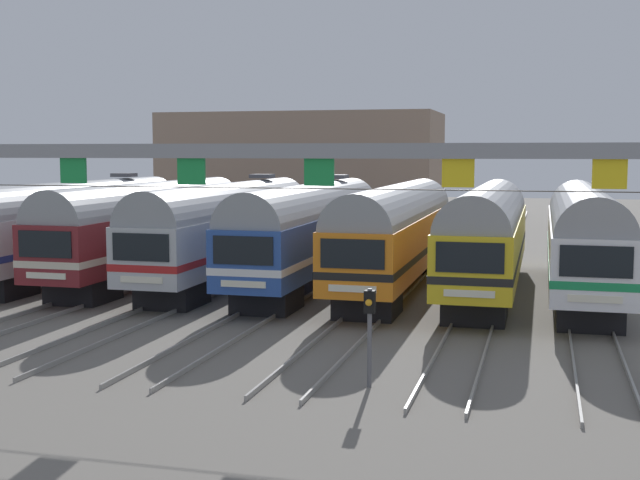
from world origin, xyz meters
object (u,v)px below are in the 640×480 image
at_px(commuter_train_stainless, 228,227).
at_px(commuter_train_yellow, 487,233).
at_px(commuter_train_orange, 396,231).
at_px(commuter_train_silver, 77,223).
at_px(commuter_train_white, 584,235).
at_px(commuter_train_blue, 310,229).
at_px(yard_signal_mast, 370,318).
at_px(commuter_train_maroon, 151,225).
at_px(catenary_gantry, 191,178).

height_order(commuter_train_stainless, commuter_train_yellow, commuter_train_stainless).
bearing_deg(commuter_train_orange, commuter_train_stainless, 179.97).
relative_size(commuter_train_silver, commuter_train_orange, 1.00).
xyz_separation_m(commuter_train_silver, commuter_train_white, (24.18, -0.00, -0.00)).
bearing_deg(commuter_train_silver, commuter_train_blue, 0.00).
bearing_deg(commuter_train_blue, yard_signal_mast, -69.19).
distance_m(commuter_train_orange, commuter_train_yellow, 4.03).
distance_m(commuter_train_maroon, yard_signal_mast, 21.27).
relative_size(catenary_gantry, yard_signal_mast, 11.11).
height_order(commuter_train_silver, commuter_train_stainless, same).
distance_m(commuter_train_blue, catenary_gantry, 13.77).
relative_size(commuter_train_orange, catenary_gantry, 0.61).
bearing_deg(yard_signal_mast, commuter_train_silver, 138.75).
relative_size(commuter_train_silver, yard_signal_mast, 6.82).
distance_m(commuter_train_blue, commuter_train_yellow, 8.06).
bearing_deg(commuter_train_white, catenary_gantry, -131.86).
bearing_deg(commuter_train_white, commuter_train_blue, 179.98).
xyz_separation_m(commuter_train_yellow, yard_signal_mast, (-2.01, -15.90, -0.83)).
height_order(commuter_train_orange, commuter_train_white, same).
bearing_deg(commuter_train_silver, yard_signal_mast, -41.25).
xyz_separation_m(commuter_train_orange, commuter_train_white, (8.06, 0.00, 0.00)).
distance_m(commuter_train_white, yard_signal_mast, 17.03).
height_order(commuter_train_stainless, commuter_train_white, commuter_train_stainless).
relative_size(commuter_train_maroon, commuter_train_blue, 1.00).
height_order(commuter_train_blue, commuter_train_white, commuter_train_blue).
bearing_deg(commuter_train_white, commuter_train_silver, 179.99).
relative_size(commuter_train_stainless, yard_signal_mast, 6.82).
distance_m(commuter_train_yellow, yard_signal_mast, 16.05).
bearing_deg(commuter_train_blue, commuter_train_white, -0.02).
bearing_deg(commuter_train_stainless, commuter_train_maroon, 180.00).
distance_m(commuter_train_maroon, catenary_gantry, 15.96).
height_order(commuter_train_silver, commuter_train_maroon, same).
relative_size(commuter_train_stainless, commuter_train_yellow, 1.00).
relative_size(commuter_train_stainless, commuter_train_white, 1.00).
height_order(commuter_train_yellow, catenary_gantry, catenary_gantry).
bearing_deg(commuter_train_silver, commuter_train_stainless, 0.00).
bearing_deg(catenary_gantry, commuter_train_yellow, 59.15).
height_order(commuter_train_stainless, commuter_train_blue, same).
distance_m(commuter_train_maroon, commuter_train_yellow, 16.12).
bearing_deg(commuter_train_maroon, commuter_train_blue, 0.00).
xyz_separation_m(commuter_train_white, yard_signal_mast, (-6.04, -15.90, -0.83)).
bearing_deg(commuter_train_maroon, commuter_train_orange, -0.02).
relative_size(commuter_train_silver, catenary_gantry, 0.61).
distance_m(commuter_train_stainless, commuter_train_yellow, 12.09).
height_order(commuter_train_maroon, commuter_train_orange, commuter_train_maroon).
bearing_deg(yard_signal_mast, commuter_train_blue, 110.81).
bearing_deg(commuter_train_blue, catenary_gantry, -90.00).
bearing_deg(commuter_train_stainless, catenary_gantry, -73.38).
distance_m(commuter_train_blue, yard_signal_mast, 17.03).
height_order(commuter_train_stainless, yard_signal_mast, commuter_train_stainless).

